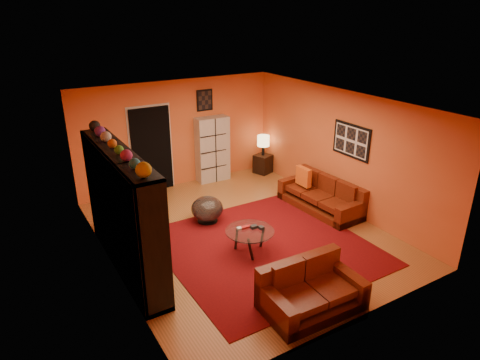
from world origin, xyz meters
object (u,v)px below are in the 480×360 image
coffee_table (250,233)px  table_lamp (263,141)px  storage_cabinet (212,149)px  side_table (263,164)px  loveseat (309,290)px  entertainment_unit (123,212)px  tv (125,214)px  sofa (323,196)px  bowl_chair (207,209)px

coffee_table → table_lamp: size_ratio=1.64×
storage_cabinet → side_table: 1.52m
loveseat → coffee_table: 1.73m
coffee_table → storage_cabinet: 3.68m
entertainment_unit → tv: 0.10m
sofa → storage_cabinet: bearing=111.9°
tv → bowl_chair: (1.87, 0.74, -0.69)m
entertainment_unit → sofa: entertainment_unit is taller
loveseat → bowl_chair: loveseat is taller
table_lamp → sofa: bearing=-92.1°
sofa → bowl_chair: 2.59m
sofa → loveseat: size_ratio=1.35×
loveseat → coffee_table: bearing=0.2°
storage_cabinet → bowl_chair: size_ratio=2.49×
side_table → tv: bearing=-150.6°
tv → loveseat: (1.93, -2.47, -0.69)m
bowl_chair → side_table: (2.57, 1.77, -0.04)m
table_lamp → loveseat: bearing=-116.9°
bowl_chair → storage_cabinet: bearing=59.4°
coffee_table → table_lamp: bearing=52.8°
storage_cabinet → bowl_chair: (-1.19, -2.01, -0.54)m
sofa → coffee_table: 2.49m
table_lamp → entertainment_unit: bearing=-150.4°
entertainment_unit → storage_cabinet: size_ratio=1.82×
sofa → bowl_chair: bearing=160.0°
tv → coffee_table: tv is taller
sofa → loveseat: 3.45m
entertainment_unit → side_table: entertainment_unit is taller
bowl_chair → table_lamp: 3.18m
bowl_chair → table_lamp: bearing=34.5°
tv → storage_cabinet: bearing=-48.1°
entertainment_unit → bowl_chair: 2.21m
bowl_chair → side_table: bowl_chair is taller
loveseat → table_lamp: (2.52, 4.97, 0.60)m
entertainment_unit → tv: size_ratio=3.34×
loveseat → side_table: size_ratio=2.99×
entertainment_unit → loveseat: size_ratio=2.01×
entertainment_unit → coffee_table: 2.24m
loveseat → bowl_chair: (-0.06, 3.20, 0.01)m
loveseat → storage_cabinet: bearing=-10.4°
bowl_chair → loveseat: bearing=-89.0°
loveseat → table_lamp: bearing=-24.9°
sofa → bowl_chair: size_ratio=3.04×
sofa → coffee_table: bearing=-166.1°
tv → coffee_table: bearing=-110.5°
side_table → loveseat: bearing=-116.9°
tv → side_table: (4.45, 2.50, -0.73)m
entertainment_unit → table_lamp: bearing=29.6°
entertainment_unit → loveseat: (1.98, -2.42, -0.76)m
loveseat → coffee_table: loveseat is taller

